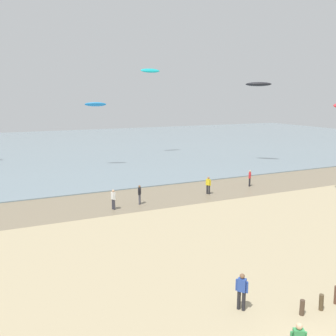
{
  "coord_description": "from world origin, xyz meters",
  "views": [
    {
      "loc": [
        -9.74,
        -7.7,
        9.27
      ],
      "look_at": [
        -0.51,
        12.2,
        5.03
      ],
      "focal_mm": 39.58,
      "sensor_mm": 36.0,
      "label": 1
    }
  ],
  "objects_px": {
    "person_by_waterline": "(140,194)",
    "person_trailing_behind": "(242,290)",
    "person_left_flank": "(113,199)",
    "kite_aloft_4": "(150,71)",
    "person_far_down_beach": "(250,178)",
    "person_mid_beach": "(208,185)",
    "kite_aloft_5": "(258,84)",
    "kite_aloft_6": "(95,104)"
  },
  "relations": [
    {
      "from": "person_mid_beach",
      "to": "person_trailing_behind",
      "type": "xyz_separation_m",
      "value": [
        -8.92,
        -17.68,
        0.0
      ]
    },
    {
      "from": "person_by_waterline",
      "to": "person_trailing_behind",
      "type": "xyz_separation_m",
      "value": [
        -1.7,
        -17.24,
        0.0
      ]
    },
    {
      "from": "kite_aloft_4",
      "to": "kite_aloft_5",
      "type": "relative_size",
      "value": 0.92
    },
    {
      "from": "kite_aloft_5",
      "to": "kite_aloft_6",
      "type": "relative_size",
      "value": 1.24
    },
    {
      "from": "kite_aloft_4",
      "to": "kite_aloft_6",
      "type": "xyz_separation_m",
      "value": [
        -10.52,
        -6.98,
        -4.94
      ]
    },
    {
      "from": "person_far_down_beach",
      "to": "person_trailing_behind",
      "type": "height_order",
      "value": "same"
    },
    {
      "from": "person_left_flank",
      "to": "kite_aloft_4",
      "type": "relative_size",
      "value": 0.54
    },
    {
      "from": "person_by_waterline",
      "to": "person_left_flank",
      "type": "xyz_separation_m",
      "value": [
        -2.53,
        -0.55,
        0.0
      ]
    },
    {
      "from": "person_by_waterline",
      "to": "person_far_down_beach",
      "type": "distance_m",
      "value": 12.9
    },
    {
      "from": "person_far_down_beach",
      "to": "person_trailing_behind",
      "type": "bearing_deg",
      "value": -127.98
    },
    {
      "from": "kite_aloft_5",
      "to": "kite_aloft_6",
      "type": "height_order",
      "value": "kite_aloft_5"
    },
    {
      "from": "person_left_flank",
      "to": "kite_aloft_5",
      "type": "relative_size",
      "value": 0.5
    },
    {
      "from": "kite_aloft_6",
      "to": "person_left_flank",
      "type": "bearing_deg",
      "value": -82.65
    },
    {
      "from": "kite_aloft_4",
      "to": "person_left_flank",
      "type": "bearing_deg",
      "value": 62.15
    },
    {
      "from": "person_mid_beach",
      "to": "kite_aloft_5",
      "type": "relative_size",
      "value": 0.5
    },
    {
      "from": "person_left_flank",
      "to": "person_trailing_behind",
      "type": "xyz_separation_m",
      "value": [
        0.83,
        -16.69,
        0.0
      ]
    },
    {
      "from": "person_left_flank",
      "to": "person_far_down_beach",
      "type": "height_order",
      "value": "same"
    },
    {
      "from": "person_by_waterline",
      "to": "person_left_flank",
      "type": "distance_m",
      "value": 2.59
    },
    {
      "from": "person_far_down_beach",
      "to": "person_by_waterline",
      "type": "bearing_deg",
      "value": -173.97
    },
    {
      "from": "person_by_waterline",
      "to": "person_trailing_behind",
      "type": "distance_m",
      "value": 17.33
    },
    {
      "from": "person_mid_beach",
      "to": "person_far_down_beach",
      "type": "relative_size",
      "value": 1.0
    },
    {
      "from": "person_trailing_behind",
      "to": "kite_aloft_5",
      "type": "bearing_deg",
      "value": 51.2
    },
    {
      "from": "person_left_flank",
      "to": "person_far_down_beach",
      "type": "bearing_deg",
      "value": 7.07
    },
    {
      "from": "person_by_waterline",
      "to": "person_far_down_beach",
      "type": "bearing_deg",
      "value": 6.03
    },
    {
      "from": "person_by_waterline",
      "to": "person_trailing_behind",
      "type": "relative_size",
      "value": 1.0
    },
    {
      "from": "person_mid_beach",
      "to": "kite_aloft_5",
      "type": "bearing_deg",
      "value": 38.27
    },
    {
      "from": "person_mid_beach",
      "to": "person_far_down_beach",
      "type": "height_order",
      "value": "same"
    },
    {
      "from": "person_left_flank",
      "to": "kite_aloft_4",
      "type": "distance_m",
      "value": 31.99
    },
    {
      "from": "person_by_waterline",
      "to": "kite_aloft_6",
      "type": "distance_m",
      "value": 19.9
    },
    {
      "from": "person_by_waterline",
      "to": "person_far_down_beach",
      "type": "relative_size",
      "value": 1.0
    },
    {
      "from": "person_left_flank",
      "to": "kite_aloft_5",
      "type": "height_order",
      "value": "kite_aloft_5"
    },
    {
      "from": "person_trailing_behind",
      "to": "person_by_waterline",
      "type": "bearing_deg",
      "value": 84.38
    },
    {
      "from": "person_by_waterline",
      "to": "kite_aloft_5",
      "type": "relative_size",
      "value": 0.5
    },
    {
      "from": "person_trailing_behind",
      "to": "kite_aloft_6",
      "type": "distance_m",
      "value": 36.55
    },
    {
      "from": "kite_aloft_4",
      "to": "person_by_waterline",
      "type": "bearing_deg",
      "value": 66.19
    },
    {
      "from": "person_left_flank",
      "to": "kite_aloft_4",
      "type": "height_order",
      "value": "kite_aloft_4"
    },
    {
      "from": "person_by_waterline",
      "to": "kite_aloft_6",
      "type": "bearing_deg",
      "value": 86.99
    },
    {
      "from": "person_by_waterline",
      "to": "person_left_flank",
      "type": "height_order",
      "value": "same"
    },
    {
      "from": "person_far_down_beach",
      "to": "kite_aloft_5",
      "type": "distance_m",
      "value": 17.02
    },
    {
      "from": "person_mid_beach",
      "to": "person_far_down_beach",
      "type": "bearing_deg",
      "value": 9.3
    },
    {
      "from": "person_by_waterline",
      "to": "kite_aloft_4",
      "type": "distance_m",
      "value": 30.51
    },
    {
      "from": "person_left_flank",
      "to": "kite_aloft_4",
      "type": "xyz_separation_m",
      "value": [
        14.02,
        25.99,
        12.31
      ]
    }
  ]
}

